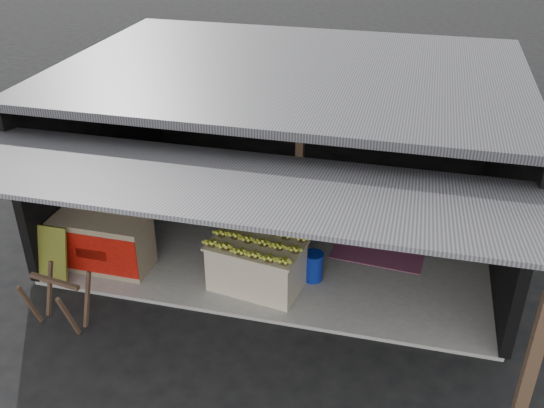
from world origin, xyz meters
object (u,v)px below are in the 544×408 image
(neighbor_stall, at_px, (102,240))
(plastic_chair, at_px, (387,216))
(water_barrel, at_px, (313,267))
(sawhorse, at_px, (58,297))
(banana_table, at_px, (256,266))
(white_crate, at_px, (276,232))

(neighbor_stall, distance_m, plastic_chair, 4.72)
(water_barrel, bearing_deg, sawhorse, -150.09)
(neighbor_stall, xyz_separation_m, water_barrel, (3.35, 0.44, -0.26))
(banana_table, relative_size, water_barrel, 3.44)
(white_crate, relative_size, neighbor_stall, 0.56)
(water_barrel, distance_m, plastic_chair, 1.74)
(white_crate, bearing_deg, neighbor_stall, -166.09)
(sawhorse, distance_m, water_barrel, 3.78)
(plastic_chair, bearing_deg, white_crate, -156.32)
(banana_table, relative_size, neighbor_stall, 0.96)
(water_barrel, xyz_separation_m, plastic_chair, (1.00, 1.40, 0.27))
(white_crate, bearing_deg, sawhorse, -142.76)
(neighbor_stall, height_order, sawhorse, neighbor_stall)
(white_crate, xyz_separation_m, sawhorse, (-2.55, -2.39, 0.00))
(banana_table, bearing_deg, sawhorse, -139.79)
(sawhorse, xyz_separation_m, plastic_chair, (4.27, 3.28, 0.04))
(banana_table, distance_m, water_barrel, 0.91)
(sawhorse, distance_m, plastic_chair, 5.39)
(banana_table, distance_m, sawhorse, 2.87)
(white_crate, xyz_separation_m, water_barrel, (0.72, -0.51, -0.22))
(plastic_chair, bearing_deg, neighbor_stall, -160.71)
(plastic_chair, bearing_deg, water_barrel, -129.24)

